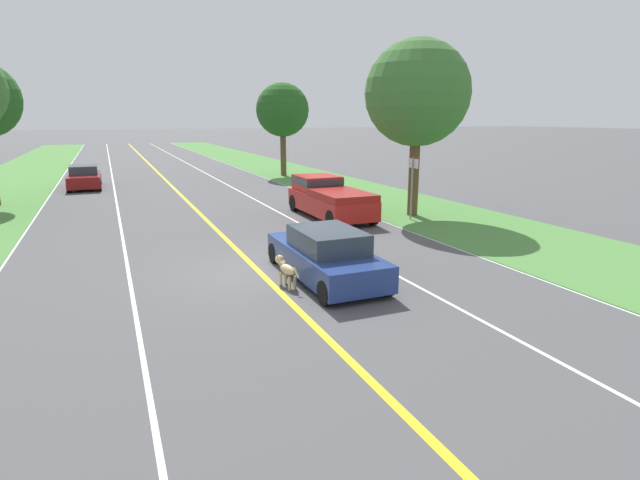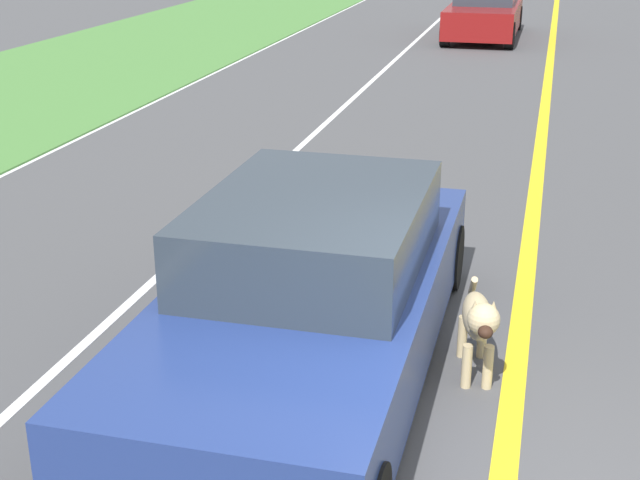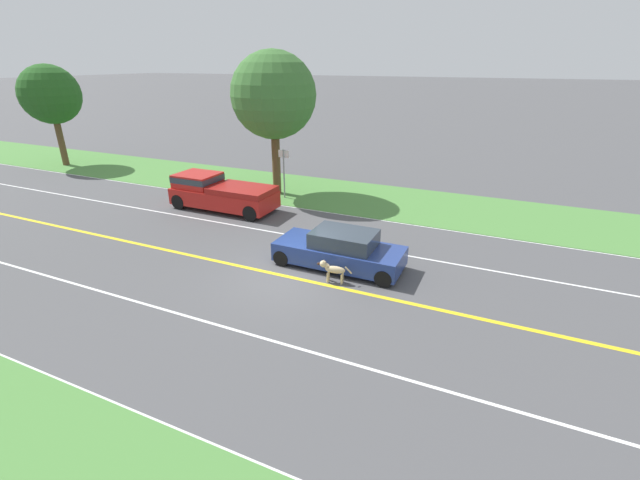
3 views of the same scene
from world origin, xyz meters
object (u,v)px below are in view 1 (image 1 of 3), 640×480
object	(u,v)px
roadside_tree_right_near	(417,94)
street_sign	(412,181)
dog	(285,268)
pickup_truck	(328,197)
ego_car	(326,255)
oncoming_car	(84,178)
roadside_tree_right_far	(283,110)

from	to	relation	value
roadside_tree_right_near	street_sign	world-z (taller)	roadside_tree_right_near
dog	pickup_truck	xyz separation A→B (m)	(4.95, 8.35, 0.39)
dog	roadside_tree_right_near	bearing A→B (deg)	29.61
roadside_tree_right_near	street_sign	size ratio (longest dim) A/B	2.84
ego_car	dog	distance (m)	1.28
ego_car	dog	bearing A→B (deg)	-170.48
ego_car	dog	world-z (taller)	ego_car
dog	pickup_truck	bearing A→B (deg)	49.50
pickup_truck	street_sign	xyz separation A→B (m)	(3.01, -2.12, 0.81)
ego_car	pickup_truck	bearing A→B (deg)	65.57
dog	roadside_tree_right_near	distance (m)	12.12
ego_car	roadside_tree_right_near	distance (m)	11.07
ego_car	street_sign	size ratio (longest dim) A/B	1.75
roadside_tree_right_near	ego_car	bearing A→B (deg)	-136.92
pickup_truck	roadside_tree_right_near	world-z (taller)	roadside_tree_right_near
pickup_truck	street_sign	distance (m)	3.77
pickup_truck	ego_car	bearing A→B (deg)	-114.43
dog	street_sign	distance (m)	10.18
ego_car	street_sign	xyz separation A→B (m)	(6.71, 6.02, 1.04)
pickup_truck	oncoming_car	world-z (taller)	pickup_truck
pickup_truck	roadside_tree_right_far	distance (m)	17.22
roadside_tree_right_near	street_sign	bearing A→B (deg)	-126.48
ego_car	dog	size ratio (longest dim) A/B	3.83
dog	roadside_tree_right_near	world-z (taller)	roadside_tree_right_near
roadside_tree_right_near	roadside_tree_right_far	xyz separation A→B (m)	(-0.13, 17.67, -0.46)
roadside_tree_right_near	dog	bearing A→B (deg)	-140.55
roadside_tree_right_far	ego_car	bearing A→B (deg)	-106.35
street_sign	dog	bearing A→B (deg)	-141.97
roadside_tree_right_near	roadside_tree_right_far	size ratio (longest dim) A/B	1.11
dog	roadside_tree_right_far	world-z (taller)	roadside_tree_right_far
dog	roadside_tree_right_far	xyz separation A→B (m)	(8.44, 24.72, 4.41)
roadside_tree_right_near	street_sign	xyz separation A→B (m)	(-0.61, -0.83, -3.67)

